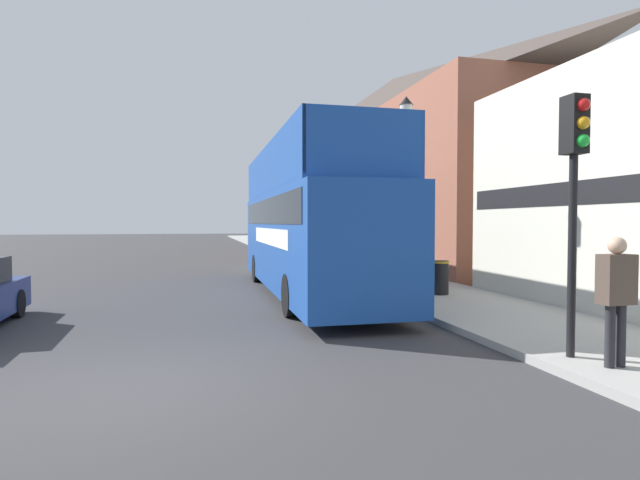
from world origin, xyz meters
The scene contains 10 objects.
ground_plane centered at (0.00, 21.00, 0.00)m, with size 144.00×144.00×0.00m, color #333335.
sidewalk centered at (7.36, 18.00, 0.07)m, with size 3.51×108.00×0.14m.
brick_terrace_rear centered at (12.12, 21.12, 5.30)m, with size 6.00×25.72×10.59m.
tour_bus centered at (3.97, 7.89, 1.91)m, with size 2.58×11.46×4.33m.
parked_car_ahead_of_bus centered at (4.44, 17.20, 0.69)m, with size 2.04×4.13×1.50m.
pedestrian_nearest centered at (6.36, -0.97, 1.22)m, with size 0.47×0.26×1.79m.
traffic_signal centered at (6.15, -0.40, 2.95)m, with size 0.28×0.42×3.84m.
lamp_post_nearest centered at (5.97, 5.24, 3.68)m, with size 0.35×0.35×5.19m.
lamp_post_second centered at (6.15, 14.72, 3.37)m, with size 0.35×0.35×4.69m.
litter_bin centered at (7.35, 5.97, 0.64)m, with size 0.48×0.48×0.94m.
Camera 1 is at (0.77, -6.58, 2.12)m, focal length 28.00 mm.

